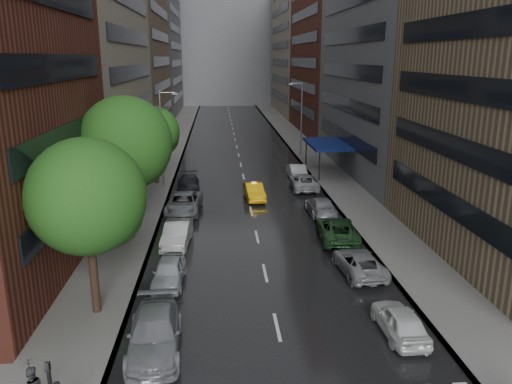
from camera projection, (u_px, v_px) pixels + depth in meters
ground at (289, 381)px, 19.25m from camera, size 220.00×220.00×0.00m
road at (237, 149)px, 67.35m from camera, size 14.00×140.00×0.01m
sidewalk_left at (170, 150)px, 66.67m from camera, size 4.00×140.00×0.15m
sidewalk_right at (303, 148)px, 67.99m from camera, size 4.00×140.00×0.15m
buildings_left at (128, 28)px, 70.51m from camera, size 8.00×108.00×38.00m
buildings_right at (340, 35)px, 70.95m from camera, size 8.05×109.10×36.00m
building_far at (226, 41)px, 128.57m from camera, size 40.00×14.00×32.00m
tree_near at (87, 197)px, 22.75m from camera, size 5.44×5.44×8.66m
tree_mid at (125, 143)px, 32.51m from camera, size 6.11×6.11×9.74m
tree_far at (155, 132)px, 47.56m from camera, size 4.76×4.76×7.58m
taxi at (254, 191)px, 43.60m from camera, size 1.83×4.40×1.42m
parked_cars_left at (178, 228)px, 34.07m from camera, size 2.99×31.32×1.58m
parked_cars_right at (325, 212)px, 37.74m from camera, size 2.90×34.45×1.52m
ped_black_umbrella at (31, 381)px, 17.06m from camera, size 1.06×0.98×2.09m
street_lamp_left at (162, 137)px, 46.26m from camera, size 1.74×0.22×9.00m
street_lamp_right at (301, 117)px, 61.83m from camera, size 1.74×0.22×9.00m
awning at (327, 144)px, 52.76m from camera, size 4.00×8.00×3.12m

